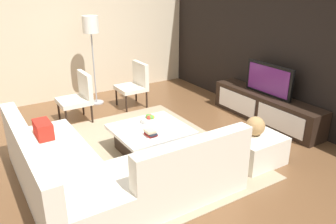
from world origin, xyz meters
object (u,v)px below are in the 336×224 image
at_px(accent_chair_near, 79,95).
at_px(book_stack, 151,133).
at_px(ottoman, 253,148).
at_px(decorative_ball, 255,126).
at_px(television, 269,80).
at_px(coffee_table, 151,139).
at_px(floor_lamp, 91,31).
at_px(accent_chair_far, 135,82).
at_px(fruit_bowl, 150,119).
at_px(sectional_couch, 104,171).
at_px(media_console, 266,108).

xyz_separation_m(accent_chair_near, book_stack, (1.93, 0.36, -0.06)).
bearing_deg(ottoman, book_stack, -122.97).
bearing_deg(ottoman, decorative_ball, 0.00).
bearing_deg(television, coffee_table, -92.49).
relative_size(floor_lamp, accent_chair_far, 2.01).
relative_size(coffee_table, book_stack, 5.19).
xyz_separation_m(fruit_bowl, accent_chair_far, (-1.68, 0.61, 0.06)).
distance_m(fruit_bowl, decorative_ball, 1.54).
relative_size(ottoman, decorative_ball, 2.64).
height_order(sectional_couch, accent_chair_near, accent_chair_near).
bearing_deg(book_stack, media_console, 92.80).
xyz_separation_m(accent_chair_near, decorative_ball, (2.71, 1.57, 0.05)).
xyz_separation_m(sectional_couch, decorative_ball, (0.39, 2.06, 0.24)).
bearing_deg(sectional_couch, television, 98.82).
xyz_separation_m(accent_chair_near, fruit_bowl, (1.53, 0.58, -0.06)).
xyz_separation_m(floor_lamp, accent_chair_far, (0.56, 0.62, -0.98)).
relative_size(sectional_couch, accent_chair_far, 2.71).
height_order(fruit_bowl, decorative_ball, decorative_ball).
height_order(ottoman, decorative_ball, decorative_ball).
xyz_separation_m(sectional_couch, fruit_bowl, (-0.79, 1.07, 0.14)).
height_order(coffee_table, accent_chair_near, accent_chair_near).
bearing_deg(book_stack, sectional_couch, -65.50).
bearing_deg(sectional_couch, fruit_bowl, 126.29).
bearing_deg(floor_lamp, coffee_table, -2.03).
relative_size(coffee_table, decorative_ball, 3.91).
height_order(coffee_table, accent_chair_far, accent_chair_far).
relative_size(accent_chair_near, fruit_bowl, 3.11).
distance_m(television, decorative_ball, 1.53).
relative_size(media_console, coffee_table, 2.14).
bearing_deg(media_console, decorative_ball, -53.40).
distance_m(media_console, floor_lamp, 3.56).
bearing_deg(ottoman, accent_chair_near, -149.98).
distance_m(coffee_table, ottoman, 1.48).
xyz_separation_m(floor_lamp, decorative_ball, (3.42, 1.00, -0.93)).
relative_size(accent_chair_near, floor_lamp, 0.50).
height_order(television, decorative_ball, television).
xyz_separation_m(floor_lamp, fruit_bowl, (2.24, 0.01, -1.04)).
height_order(media_console, accent_chair_far, accent_chair_far).
distance_m(media_console, sectional_couch, 3.31).
bearing_deg(media_console, accent_chair_near, -123.12).
distance_m(accent_chair_near, book_stack, 1.97).
distance_m(coffee_table, fruit_bowl, 0.31).
bearing_deg(television, accent_chair_near, -123.12).
bearing_deg(sectional_couch, ottoman, 79.22).
bearing_deg(accent_chair_far, television, 34.98).
bearing_deg(sectional_couch, coffee_table, 121.95).
xyz_separation_m(coffee_table, accent_chair_near, (-1.71, -0.48, 0.29)).
height_order(coffee_table, fruit_bowl, fruit_bowl).
height_order(floor_lamp, accent_chair_far, floor_lamp).
xyz_separation_m(sectional_couch, accent_chair_near, (-2.32, 0.49, 0.20)).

